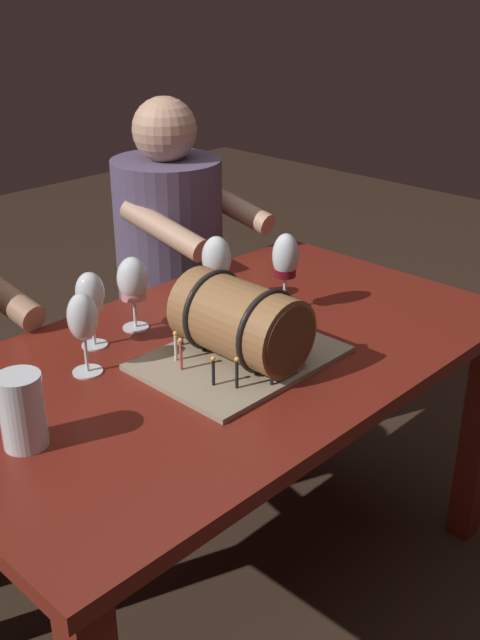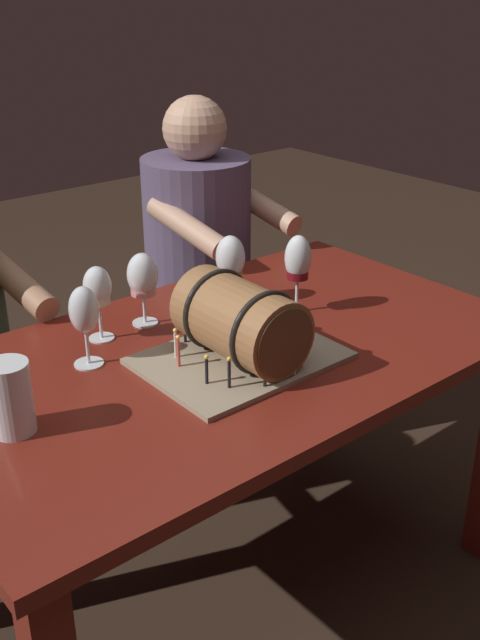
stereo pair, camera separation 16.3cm
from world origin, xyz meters
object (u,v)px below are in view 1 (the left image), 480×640
dining_table (224,390)px  wine_glass_white (90,296)px  person_seated_right (172,292)px  barrel_cake (240,326)px  wine_glass_red (285,260)px  beer_pint (23,414)px  wine_glass_empty (83,319)px  wine_glass_amber (217,261)px  wine_glass_rose (133,282)px

dining_table → wine_glass_white: 0.38m
wine_glass_white → person_seated_right: bearing=35.1°
barrel_cake → wine_glass_red: wine_glass_red is taller
barrel_cake → wine_glass_red: (0.28, 0.11, 0.05)m
beer_pint → wine_glass_white: bearing=36.2°
barrel_cake → wine_glass_empty: bearing=143.3°
wine_glass_empty → wine_glass_white: wine_glass_empty is taller
dining_table → wine_glass_white: wine_glass_white is taller
barrel_cake → wine_glass_white: barrel_cake is taller
barrel_cake → wine_glass_empty: barrel_cake is taller
wine_glass_amber → wine_glass_white: wine_glass_amber is taller
wine_glass_empty → wine_glass_red: size_ratio=0.91×
wine_glass_empty → wine_glass_white: 0.13m
wine_glass_empty → wine_glass_white: bearing=47.2°
barrel_cake → wine_glass_amber: barrel_cake is taller
wine_glass_amber → wine_glass_red: 0.18m
wine_glass_rose → beer_pint: size_ratio=1.27×
wine_glass_amber → barrel_cake: bearing=-125.4°
dining_table → barrel_cake: 0.20m
barrel_cake → wine_glass_rose: bearing=100.4°
dining_table → wine_glass_empty: (-0.28, 0.14, 0.24)m
wine_glass_red → wine_glass_empty: bearing=170.9°
wine_glass_white → wine_glass_red: (0.46, -0.18, 0.01)m
wine_glass_empty → wine_glass_red: bearing=-9.1°
wine_glass_empty → barrel_cake: bearing=-36.7°
wine_glass_white → person_seated_right: person_seated_right is taller
dining_table → wine_glass_white: bearing=130.3°
barrel_cake → person_seated_right: (0.43, 0.72, -0.26)m
dining_table → wine_glass_amber: bearing=48.9°
wine_glass_red → person_seated_right: (0.14, 0.61, -0.31)m
person_seated_right → wine_glass_white: bearing=-144.9°
barrel_cake → wine_glass_amber: (0.19, 0.26, 0.03)m
beer_pint → person_seated_right: bearing=35.5°
wine_glass_empty → wine_glass_rose: (0.21, 0.10, -0.01)m
beer_pint → person_seated_right: (0.93, 0.67, -0.24)m
dining_table → wine_glass_red: (0.27, 0.05, 0.24)m
wine_glass_amber → beer_pint: bearing=-163.4°
wine_glass_rose → beer_pint: 0.52m
dining_table → beer_pint: (-0.52, -0.01, 0.17)m
wine_glass_white → person_seated_right: (0.61, 0.43, -0.30)m
wine_glass_amber → wine_glass_red: bearing=-58.3°
wine_glass_red → beer_pint: wine_glass_red is taller
dining_table → beer_pint: 0.55m
barrel_cake → person_seated_right: 0.88m
wine_glass_red → beer_pint: size_ratio=1.42×
dining_table → person_seated_right: (0.41, 0.66, -0.06)m
dining_table → wine_glass_amber: (0.17, 0.20, 0.23)m
wine_glass_empty → beer_pint: (-0.24, -0.15, -0.06)m
wine_glass_empty → beer_pint: wine_glass_empty is taller
wine_glass_amber → wine_glass_red: wine_glass_red is taller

